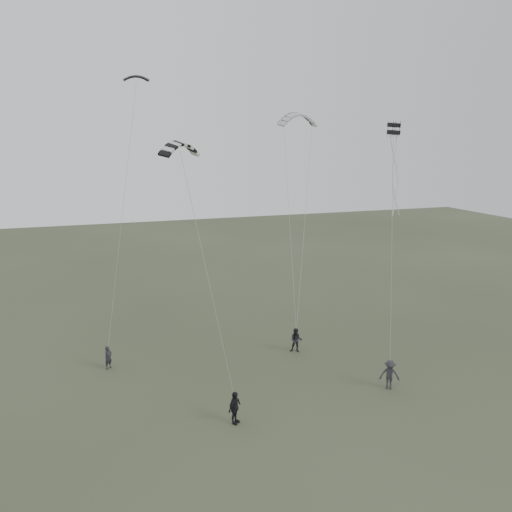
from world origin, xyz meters
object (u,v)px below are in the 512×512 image
object	(u,v)px
kite_dark_small	(136,76)
kite_striped	(180,143)
flyer_right	(296,340)
kite_pale_large	(298,114)
flyer_far	(390,375)
kite_box	(394,129)
flyer_left	(108,357)
flyer_center	(235,408)

from	to	relation	value
kite_dark_small	kite_striped	size ratio (longest dim) A/B	0.64
flyer_right	kite_pale_large	size ratio (longest dim) A/B	0.50
flyer_right	flyer_far	distance (m)	7.57
flyer_far	kite_box	size ratio (longest dim) A/B	2.66
kite_dark_small	kite_pale_large	size ratio (longest dim) A/B	0.48
kite_dark_small	kite_box	size ratio (longest dim) A/B	2.46
kite_dark_small	kite_striped	world-z (taller)	kite_dark_small
kite_box	flyer_far	bearing A→B (deg)	-126.17
kite_dark_small	kite_pale_large	distance (m)	13.89
flyer_left	flyer_right	distance (m)	12.91
flyer_left	kite_striped	world-z (taller)	kite_striped
flyer_left	kite_striped	distance (m)	15.30
flyer_right	kite_dark_small	xyz separation A→B (m)	(-9.69, 5.55, 18.10)
kite_dark_small	kite_box	xyz separation A→B (m)	(14.71, -8.56, -3.50)
flyer_left	kite_box	distance (m)	23.56
flyer_center	kite_pale_large	distance (m)	25.10
flyer_center	flyer_far	bearing A→B (deg)	-37.35
kite_pale_large	flyer_center	bearing A→B (deg)	-132.51
flyer_far	kite_dark_small	world-z (taller)	kite_dark_small
flyer_right	kite_pale_large	xyz separation A→B (m)	(3.66, 8.79, 16.01)
flyer_right	kite_striped	distance (m)	16.48
flyer_left	kite_pale_large	size ratio (longest dim) A/B	0.44
flyer_far	kite_box	distance (m)	15.16
kite_dark_small	kite_box	world-z (taller)	kite_dark_small
kite_dark_small	flyer_left	bearing A→B (deg)	-118.29
flyer_right	flyer_left	bearing A→B (deg)	-158.57
flyer_far	kite_dark_small	xyz separation A→B (m)	(-12.89, 12.41, 18.06)
kite_box	flyer_right	bearing A→B (deg)	138.31
kite_striped	kite_box	size ratio (longest dim) A/B	3.85
flyer_center	flyer_far	world-z (taller)	flyer_far
flyer_left	kite_dark_small	distance (m)	18.91
flyer_right	flyer_center	world-z (taller)	flyer_center
flyer_center	kite_pale_large	xyz separation A→B (m)	(10.42, 16.30, 15.99)
flyer_left	kite_box	xyz separation A→B (m)	(17.85, -4.52, 14.69)
flyer_left	flyer_far	world-z (taller)	flyer_far
flyer_left	flyer_center	distance (m)	10.87
flyer_center	flyer_left	bearing A→B (deg)	82.77
kite_striped	flyer_center	bearing A→B (deg)	-105.15
kite_pale_large	kite_striped	distance (m)	17.35
flyer_far	kite_pale_large	bearing A→B (deg)	116.22
flyer_left	kite_striped	bearing A→B (deg)	-88.45
flyer_center	kite_pale_large	world-z (taller)	kite_pale_large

